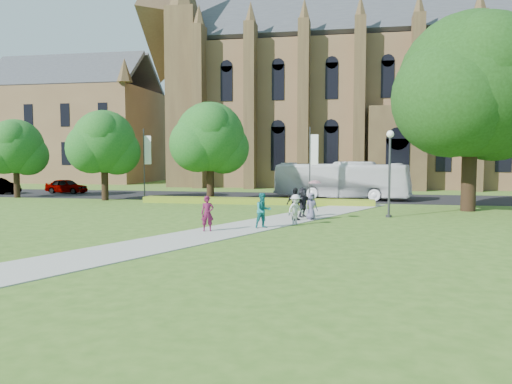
% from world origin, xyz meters
% --- Properties ---
extents(ground, '(160.00, 160.00, 0.00)m').
position_xyz_m(ground, '(0.00, 0.00, 0.00)').
color(ground, '#395F1C').
rests_on(ground, ground).
extents(road, '(160.00, 10.00, 0.02)m').
position_xyz_m(road, '(0.00, 20.00, 0.01)').
color(road, black).
rests_on(road, ground).
extents(footpath, '(15.58, 28.54, 0.04)m').
position_xyz_m(footpath, '(0.00, 1.00, 0.02)').
color(footpath, '#B2B2A8').
rests_on(footpath, ground).
extents(flower_hedge, '(18.00, 1.40, 0.45)m').
position_xyz_m(flower_hedge, '(-2.00, 13.20, 0.23)').
color(flower_hedge, gold).
rests_on(flower_hedge, ground).
extents(cathedral, '(52.60, 18.25, 28.00)m').
position_xyz_m(cathedral, '(10.00, 39.73, 12.98)').
color(cathedral, brown).
rests_on(cathedral, ground).
extents(building_west, '(22.00, 14.00, 18.30)m').
position_xyz_m(building_west, '(-34.00, 42.00, 9.21)').
color(building_west, brown).
rests_on(building_west, ground).
extents(streetlamp, '(0.44, 0.44, 5.24)m').
position_xyz_m(streetlamp, '(7.50, 6.50, 3.30)').
color(streetlamp, '#38383D').
rests_on(streetlamp, ground).
extents(large_tree, '(9.60, 9.60, 13.20)m').
position_xyz_m(large_tree, '(13.00, 11.00, 8.37)').
color(large_tree, '#332114').
rests_on(large_tree, ground).
extents(street_tree_0, '(5.20, 5.20, 7.50)m').
position_xyz_m(street_tree_0, '(-15.00, 14.00, 4.87)').
color(street_tree_0, '#332114').
rests_on(street_tree_0, ground).
extents(street_tree_1, '(5.60, 5.60, 8.05)m').
position_xyz_m(street_tree_1, '(-6.00, 14.50, 5.22)').
color(street_tree_1, '#332114').
rests_on(street_tree_1, ground).
extents(street_tree_2, '(4.80, 4.80, 6.95)m').
position_xyz_m(street_tree_2, '(-24.00, 15.00, 4.53)').
color(street_tree_2, '#332114').
rests_on(street_tree_2, ground).
extents(banner_pole_0, '(0.70, 0.10, 6.00)m').
position_xyz_m(banner_pole_0, '(2.11, 15.20, 3.39)').
color(banner_pole_0, '#38383D').
rests_on(banner_pole_0, ground).
extents(banner_pole_1, '(0.70, 0.10, 6.00)m').
position_xyz_m(banner_pole_1, '(-11.89, 15.20, 3.39)').
color(banner_pole_1, '#38383D').
rests_on(banner_pole_1, ground).
extents(tour_coach, '(11.80, 5.12, 3.20)m').
position_xyz_m(tour_coach, '(4.42, 18.79, 1.62)').
color(tour_coach, white).
rests_on(tour_coach, road).
extents(car_0, '(4.32, 2.11, 1.42)m').
position_xyz_m(car_0, '(-22.38, 20.23, 0.73)').
color(car_0, gray).
rests_on(car_0, road).
extents(pedestrian_0, '(0.73, 0.60, 1.73)m').
position_xyz_m(pedestrian_0, '(-1.66, -1.17, 0.90)').
color(pedestrian_0, '#591435').
rests_on(pedestrian_0, footpath).
extents(pedestrian_1, '(1.10, 1.05, 1.79)m').
position_xyz_m(pedestrian_1, '(0.83, 0.39, 0.93)').
color(pedestrian_1, '#177477').
rests_on(pedestrian_1, footpath).
extents(pedestrian_2, '(1.14, 1.18, 1.62)m').
position_xyz_m(pedestrian_2, '(2.33, 1.96, 0.85)').
color(pedestrian_2, silver).
rests_on(pedestrian_2, footpath).
extents(pedestrian_3, '(1.13, 1.05, 1.86)m').
position_xyz_m(pedestrian_3, '(2.09, 3.73, 0.97)').
color(pedestrian_3, black).
rests_on(pedestrian_3, footpath).
extents(pedestrian_4, '(0.90, 0.82, 1.54)m').
position_xyz_m(pedestrian_4, '(2.99, 4.25, 0.81)').
color(pedestrian_4, slate).
rests_on(pedestrian_4, footpath).
extents(pedestrian_5, '(1.18, 1.72, 1.79)m').
position_xyz_m(pedestrian_5, '(2.40, 5.36, 0.93)').
color(pedestrian_5, '#232229').
rests_on(pedestrian_5, footpath).
extents(parasol, '(0.80, 0.80, 0.64)m').
position_xyz_m(parasol, '(3.17, 4.35, 1.91)').
color(parasol, '#DD9CB1').
rests_on(parasol, pedestrian_4).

